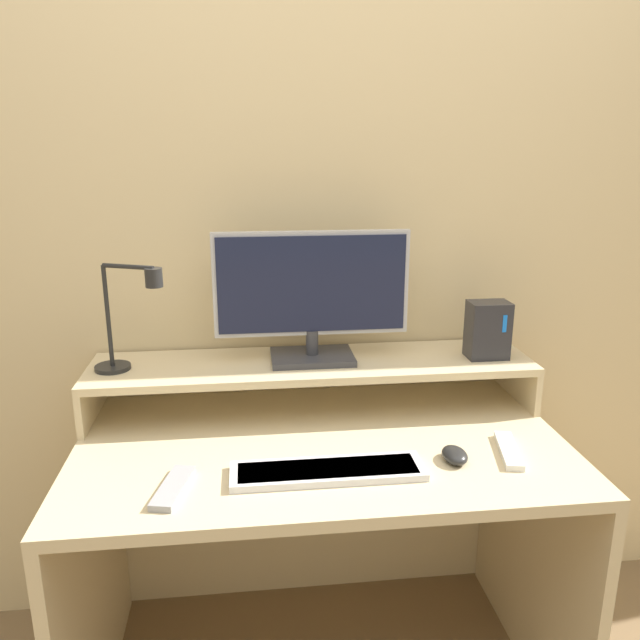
{
  "coord_description": "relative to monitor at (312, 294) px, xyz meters",
  "views": [
    {
      "loc": [
        -0.18,
        -1.11,
        1.51
      ],
      "look_at": [
        0.0,
        0.4,
        1.07
      ],
      "focal_mm": 35.0,
      "sensor_mm": 36.0,
      "label": 1
    }
  ],
  "objects": [
    {
      "name": "remote_secondary",
      "position": [
        0.46,
        -0.36,
        -0.33
      ],
      "size": [
        0.08,
        0.19,
        0.02
      ],
      "color": "white",
      "rests_on": "desk"
    },
    {
      "name": "monitor",
      "position": [
        0.0,
        0.0,
        0.0
      ],
      "size": [
        0.55,
        0.16,
        0.38
      ],
      "color": "#38383D",
      "rests_on": "monitor_shelf"
    },
    {
      "name": "wall_back",
      "position": [
        -0.0,
        0.17,
        0.15
      ],
      "size": [
        6.0,
        0.05,
        2.5
      ],
      "color": "beige",
      "rests_on": "ground_plane"
    },
    {
      "name": "monitor_shelf",
      "position": [
        -0.0,
        -0.01,
        -0.22
      ],
      "size": [
        1.27,
        0.29,
        0.14
      ],
      "color": "beige",
      "rests_on": "desk"
    },
    {
      "name": "router_dock",
      "position": [
        0.51,
        -0.04,
        -0.11
      ],
      "size": [
        0.12,
        0.08,
        0.17
      ],
      "color": "#28282D",
      "rests_on": "monitor_shelf"
    },
    {
      "name": "desk",
      "position": [
        -0.0,
        -0.23,
        -0.56
      ],
      "size": [
        1.27,
        0.73,
        0.76
      ],
      "color": "beige",
      "rests_on": "ground_plane"
    },
    {
      "name": "mouse",
      "position": [
        0.31,
        -0.38,
        -0.32
      ],
      "size": [
        0.06,
        0.09,
        0.03
      ],
      "color": "black",
      "rests_on": "desk"
    },
    {
      "name": "remote_control",
      "position": [
        -0.36,
        -0.44,
        -0.33
      ],
      "size": [
        0.09,
        0.18,
        0.02
      ],
      "color": "#99999E",
      "rests_on": "desk"
    },
    {
      "name": "keyboard",
      "position": [
        -0.01,
        -0.41,
        -0.33
      ],
      "size": [
        0.46,
        0.12,
        0.02
      ],
      "color": "silver",
      "rests_on": "desk"
    },
    {
      "name": "desk_lamp",
      "position": [
        -0.51,
        -0.04,
        -0.05
      ],
      "size": [
        0.21,
        0.13,
        0.3
      ],
      "color": "black",
      "rests_on": "monitor_shelf"
    }
  ]
}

